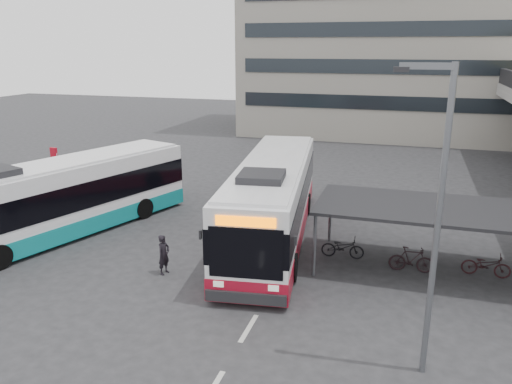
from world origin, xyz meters
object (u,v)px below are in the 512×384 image
(pedestrian, at_px, (164,255))
(bus_teal, at_px, (66,198))
(bus_main, at_px, (273,200))
(lamp_post, at_px, (435,208))

(pedestrian, bearing_deg, bus_teal, 79.15)
(bus_main, xyz_separation_m, lamp_post, (6.22, -8.02, 2.76))
(pedestrian, relative_size, lamp_post, 0.19)
(bus_teal, bearing_deg, bus_main, 31.87)
(bus_main, height_order, lamp_post, lamp_post)
(lamp_post, bearing_deg, pedestrian, 156.43)
(bus_main, bearing_deg, pedestrian, -129.58)
(pedestrian, bearing_deg, bus_main, -20.44)
(bus_teal, relative_size, pedestrian, 8.10)
(bus_teal, height_order, pedestrian, bus_teal)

